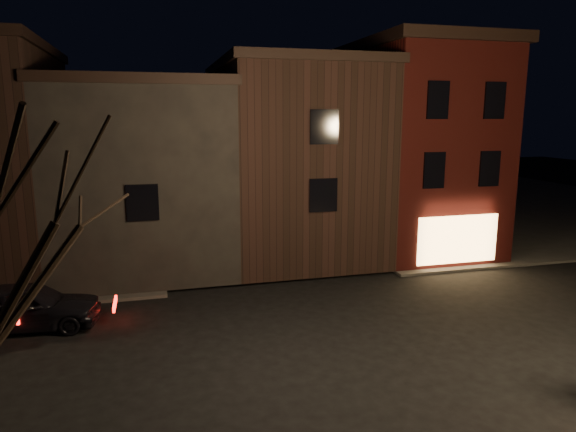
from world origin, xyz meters
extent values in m
plane|color=black|center=(0.00, 0.00, 0.00)|extent=(120.00, 120.00, 0.00)
cube|color=#2D2B28|center=(20.00, 20.00, 0.06)|extent=(30.00, 30.00, 0.12)
cube|color=#3D0D0A|center=(8.00, 9.50, 5.12)|extent=(6.00, 8.00, 10.00)
cube|color=black|center=(8.00, 9.50, 10.37)|extent=(6.50, 8.50, 0.50)
cube|color=#FCC271|center=(8.00, 5.45, 1.42)|extent=(4.00, 0.12, 2.20)
cube|color=black|center=(1.50, 10.50, 4.62)|extent=(7.00, 10.00, 9.00)
cube|color=black|center=(1.50, 10.50, 9.32)|extent=(7.30, 10.30, 0.40)
cube|color=black|center=(-5.75, 10.50, 4.12)|extent=(7.50, 10.00, 8.00)
cube|color=black|center=(-5.75, 10.50, 8.32)|extent=(7.80, 10.30, 0.40)
imported|color=black|center=(-9.57, 3.17, 0.79)|extent=(4.78, 2.29, 1.58)
camera|label=1|loc=(-5.32, -14.55, 6.97)|focal=32.00mm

